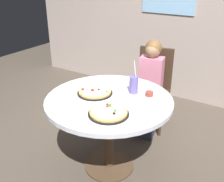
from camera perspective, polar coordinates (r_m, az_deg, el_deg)
ground_plane at (r=2.74m, az=-0.59°, el=-15.79°), size 8.00×8.00×0.00m
dining_table at (r=2.37m, az=-0.65°, el=-3.92°), size 1.12×1.12×0.75m
chair_wooden at (r=3.21m, az=8.79°, el=1.59°), size 0.47×0.47×0.95m
diner_child at (r=3.07m, az=7.86°, el=-0.42°), size 0.32×0.43×1.08m
pizza_veggie at (r=2.40m, az=-3.71°, el=-0.18°), size 0.32×0.32×0.05m
pizza_cheese at (r=2.06m, az=-0.72°, el=-4.66°), size 0.32×0.32×0.05m
soda_cup at (r=2.39m, az=4.68°, el=1.36°), size 0.08×0.08×0.31m
sauce_bowl at (r=2.38m, az=8.02°, el=-0.60°), size 0.07×0.07×0.04m
plate_small at (r=2.22m, az=9.09°, el=-2.99°), size 0.18×0.18×0.01m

